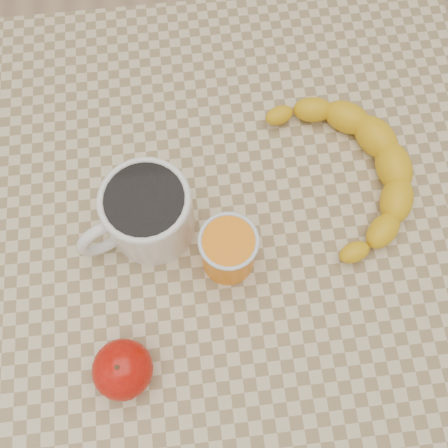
{
  "coord_description": "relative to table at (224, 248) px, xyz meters",
  "views": [
    {
      "loc": [
        -0.03,
        -0.23,
        1.39
      ],
      "look_at": [
        0.0,
        0.0,
        0.77
      ],
      "focal_mm": 40.0,
      "sensor_mm": 36.0,
      "label": 1
    }
  ],
  "objects": [
    {
      "name": "orange_juice_glass",
      "position": [
        0.0,
        -0.04,
        0.13
      ],
      "size": [
        0.07,
        0.07,
        0.09
      ],
      "color": "orange",
      "rests_on": "table"
    },
    {
      "name": "banana",
      "position": [
        0.18,
        0.06,
        0.11
      ],
      "size": [
        0.28,
        0.35,
        0.05
      ],
      "primitive_type": null,
      "rotation": [
        0.0,
        0.0,
        0.12
      ],
      "color": "yellow",
      "rests_on": "table"
    },
    {
      "name": "table",
      "position": [
        0.0,
        0.0,
        0.0
      ],
      "size": [
        0.8,
        0.8,
        0.75
      ],
      "color": "#C9B68E",
      "rests_on": "ground"
    },
    {
      "name": "apple",
      "position": [
        -0.14,
        -0.17,
        0.12
      ],
      "size": [
        0.08,
        0.08,
        0.07
      ],
      "color": "#A50805",
      "rests_on": "table"
    },
    {
      "name": "ground",
      "position": [
        0.0,
        0.0,
        -0.66
      ],
      "size": [
        3.0,
        3.0,
        0.0
      ],
      "primitive_type": "plane",
      "color": "tan",
      "rests_on": "ground"
    },
    {
      "name": "coffee_mug",
      "position": [
        -0.1,
        0.01,
        0.14
      ],
      "size": [
        0.17,
        0.15,
        0.1
      ],
      "color": "white",
      "rests_on": "table"
    }
  ]
}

